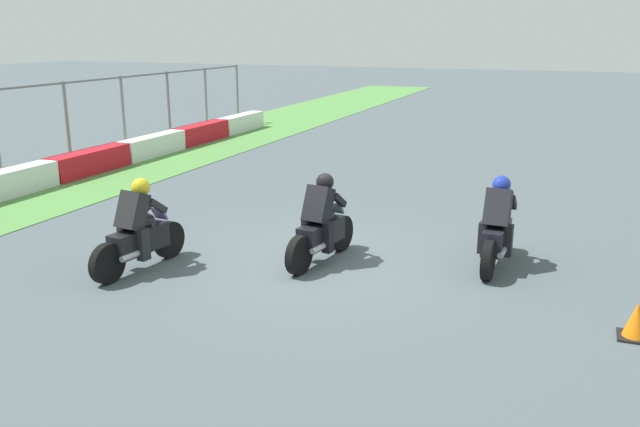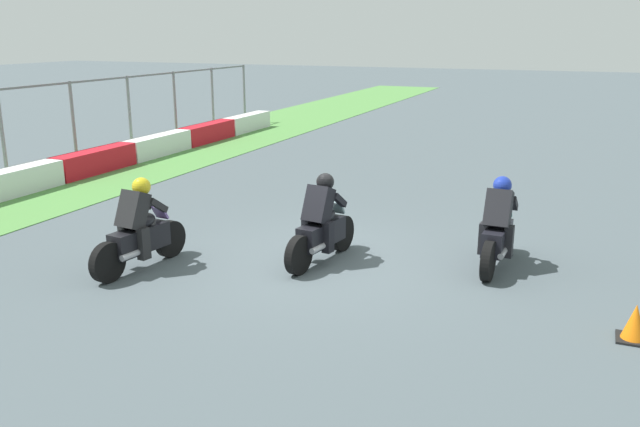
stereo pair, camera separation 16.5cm
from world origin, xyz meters
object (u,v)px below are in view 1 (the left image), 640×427
object	(u,v)px
rider_lane_a	(497,230)
traffic_cone	(636,322)
rider_lane_b	(321,226)
rider_lane_c	(139,233)

from	to	relation	value
rider_lane_a	traffic_cone	world-z (taller)	rider_lane_a
rider_lane_b	traffic_cone	xyz separation A→B (m)	(-1.22, -4.77, -0.40)
rider_lane_a	rider_lane_c	size ratio (longest dim) A/B	1.00
rider_lane_c	rider_lane_b	bearing A→B (deg)	-53.27
rider_lane_b	traffic_cone	size ratio (longest dim) A/B	4.21
rider_lane_b	rider_lane_a	bearing A→B (deg)	-63.59
rider_lane_a	rider_lane_c	bearing A→B (deg)	115.63
traffic_cone	rider_lane_a	bearing A→B (deg)	43.81
traffic_cone	rider_lane_b	bearing A→B (deg)	75.71
rider_lane_a	traffic_cone	distance (m)	2.94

